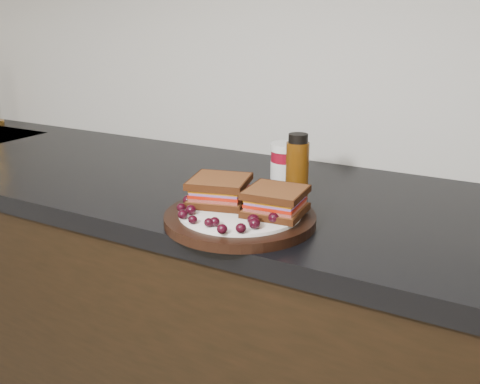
% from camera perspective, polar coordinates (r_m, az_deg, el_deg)
% --- Properties ---
extents(base_cabinets, '(3.96, 0.58, 0.86)m').
position_cam_1_polar(base_cabinets, '(1.43, -1.77, -17.49)').
color(base_cabinets, black).
rests_on(base_cabinets, ground_plane).
extents(countertop, '(3.98, 0.60, 0.04)m').
position_cam_1_polar(countertop, '(1.22, -1.97, -0.08)').
color(countertop, black).
rests_on(countertop, base_cabinets).
extents(plate, '(0.28, 0.28, 0.02)m').
position_cam_1_polar(plate, '(0.99, 0.00, -2.81)').
color(plate, black).
rests_on(plate, countertop).
extents(sandwich_left, '(0.13, 0.13, 0.05)m').
position_cam_1_polar(sandwich_left, '(1.02, -2.19, 0.18)').
color(sandwich_left, brown).
rests_on(sandwich_left, plate).
extents(sandwich_right, '(0.11, 0.11, 0.05)m').
position_cam_1_polar(sandwich_right, '(0.96, 3.82, -0.99)').
color(sandwich_right, brown).
rests_on(sandwich_right, plate).
extents(grape_0, '(0.02, 0.02, 0.02)m').
position_cam_1_polar(grape_0, '(0.98, -6.29, -1.65)').
color(grape_0, black).
rests_on(grape_0, plate).
extents(grape_1, '(0.02, 0.02, 0.02)m').
position_cam_1_polar(grape_1, '(0.96, -5.27, -1.90)').
color(grape_1, black).
rests_on(grape_1, plate).
extents(grape_2, '(0.02, 0.02, 0.02)m').
position_cam_1_polar(grape_2, '(0.95, -6.13, -2.39)').
color(grape_2, black).
rests_on(grape_2, plate).
extents(grape_3, '(0.02, 0.02, 0.01)m').
position_cam_1_polar(grape_3, '(0.92, -5.07, -2.95)').
color(grape_3, black).
rests_on(grape_3, plate).
extents(grape_4, '(0.02, 0.02, 0.02)m').
position_cam_1_polar(grape_4, '(0.91, -3.34, -3.27)').
color(grape_4, black).
rests_on(grape_4, plate).
extents(grape_5, '(0.02, 0.02, 0.02)m').
position_cam_1_polar(grape_5, '(0.91, -2.70, -3.18)').
color(grape_5, black).
rests_on(grape_5, plate).
extents(grape_6, '(0.02, 0.02, 0.02)m').
position_cam_1_polar(grape_6, '(0.88, -1.92, -3.97)').
color(grape_6, black).
rests_on(grape_6, plate).
extents(grape_7, '(0.02, 0.02, 0.02)m').
position_cam_1_polar(grape_7, '(0.88, 0.10, -3.88)').
color(grape_7, black).
rests_on(grape_7, plate).
extents(grape_8, '(0.02, 0.02, 0.02)m').
position_cam_1_polar(grape_8, '(0.90, 1.56, -3.39)').
color(grape_8, black).
rests_on(grape_8, plate).
extents(grape_9, '(0.02, 0.02, 0.02)m').
position_cam_1_polar(grape_9, '(0.91, 1.43, -2.98)').
color(grape_9, black).
rests_on(grape_9, plate).
extents(grape_10, '(0.02, 0.02, 0.02)m').
position_cam_1_polar(grape_10, '(0.92, 3.62, -2.74)').
color(grape_10, black).
rests_on(grape_10, plate).
extents(grape_11, '(0.02, 0.02, 0.02)m').
position_cam_1_polar(grape_11, '(0.94, 3.32, -2.55)').
color(grape_11, black).
rests_on(grape_11, plate).
extents(grape_12, '(0.02, 0.02, 0.02)m').
position_cam_1_polar(grape_12, '(0.96, 4.94, -2.03)').
color(grape_12, black).
rests_on(grape_12, plate).
extents(grape_13, '(0.02, 0.02, 0.02)m').
position_cam_1_polar(grape_13, '(0.99, 4.67, -1.30)').
color(grape_13, black).
rests_on(grape_13, plate).
extents(grape_14, '(0.02, 0.02, 0.02)m').
position_cam_1_polar(grape_14, '(1.05, -0.35, -0.20)').
color(grape_14, black).
rests_on(grape_14, plate).
extents(grape_15, '(0.02, 0.02, 0.02)m').
position_cam_1_polar(grape_15, '(1.02, -1.11, -0.70)').
color(grape_15, black).
rests_on(grape_15, plate).
extents(grape_16, '(0.02, 0.02, 0.02)m').
position_cam_1_polar(grape_16, '(1.04, -3.28, -0.29)').
color(grape_16, black).
rests_on(grape_16, plate).
extents(grape_17, '(0.02, 0.02, 0.02)m').
position_cam_1_polar(grape_17, '(1.02, -3.24, -0.80)').
color(grape_17, black).
rests_on(grape_17, plate).
extents(grape_18, '(0.02, 0.02, 0.02)m').
position_cam_1_polar(grape_18, '(1.01, -5.55, -0.87)').
color(grape_18, black).
rests_on(grape_18, plate).
extents(grape_19, '(0.02, 0.02, 0.02)m').
position_cam_1_polar(grape_19, '(1.04, -1.14, -0.31)').
color(grape_19, black).
rests_on(grape_19, plate).
extents(grape_20, '(0.02, 0.02, 0.02)m').
position_cam_1_polar(grape_20, '(1.02, -2.44, -0.76)').
color(grape_20, black).
rests_on(grape_20, plate).
extents(grape_21, '(0.02, 0.02, 0.02)m').
position_cam_1_polar(grape_21, '(1.00, -2.72, -1.13)').
color(grape_21, black).
rests_on(grape_21, plate).
extents(condiment_jar, '(0.08, 0.08, 0.10)m').
position_cam_1_polar(condiment_jar, '(1.17, 4.91, 2.73)').
color(condiment_jar, maroon).
rests_on(condiment_jar, countertop).
extents(oil_bottle, '(0.05, 0.05, 0.13)m').
position_cam_1_polar(oil_bottle, '(1.12, 6.13, 2.83)').
color(oil_bottle, '#4F2A07').
rests_on(oil_bottle, countertop).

